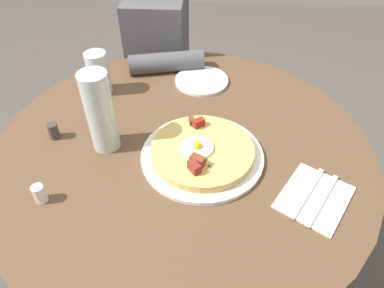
{
  "coord_description": "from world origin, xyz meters",
  "views": [
    {
      "loc": [
        -0.69,
        -0.07,
        1.39
      ],
      "look_at": [
        -0.03,
        -0.03,
        0.77
      ],
      "focal_mm": 32.31,
      "sensor_mm": 36.0,
      "label": 1
    }
  ],
  "objects_px": {
    "pizza_plate": "(202,155)",
    "salt_shaker": "(40,194)",
    "pepper_shaker": "(53,132)",
    "knife": "(322,200)",
    "dining_table": "(183,184)",
    "water_bottle": "(100,112)",
    "fork": "(308,192)",
    "bread_plate": "(202,81)",
    "water_glass": "(98,73)",
    "person_seated": "(163,85)",
    "breakfast_pizza": "(202,150)"
  },
  "relations": [
    {
      "from": "person_seated",
      "to": "pizza_plate",
      "type": "bearing_deg",
      "value": -163.78
    },
    {
      "from": "person_seated",
      "to": "pizza_plate",
      "type": "xyz_separation_m",
      "value": [
        -0.7,
        -0.2,
        0.25
      ]
    },
    {
      "from": "dining_table",
      "to": "pepper_shaker",
      "type": "height_order",
      "value": "pepper_shaker"
    },
    {
      "from": "fork",
      "to": "water_bottle",
      "type": "height_order",
      "value": "water_bottle"
    },
    {
      "from": "pizza_plate",
      "to": "water_glass",
      "type": "bearing_deg",
      "value": 49.79
    },
    {
      "from": "dining_table",
      "to": "salt_shaker",
      "type": "distance_m",
      "value": 0.43
    },
    {
      "from": "dining_table",
      "to": "pepper_shaker",
      "type": "bearing_deg",
      "value": 90.48
    },
    {
      "from": "salt_shaker",
      "to": "fork",
      "type": "bearing_deg",
      "value": -84.96
    },
    {
      "from": "water_glass",
      "to": "water_bottle",
      "type": "distance_m",
      "value": 0.27
    },
    {
      "from": "knife",
      "to": "water_glass",
      "type": "distance_m",
      "value": 0.75
    },
    {
      "from": "pizza_plate",
      "to": "bread_plate",
      "type": "relative_size",
      "value": 1.78
    },
    {
      "from": "dining_table",
      "to": "water_bottle",
      "type": "bearing_deg",
      "value": 96.4
    },
    {
      "from": "fork",
      "to": "salt_shaker",
      "type": "distance_m",
      "value": 0.62
    },
    {
      "from": "dining_table",
      "to": "bread_plate",
      "type": "relative_size",
      "value": 5.76
    },
    {
      "from": "person_seated",
      "to": "fork",
      "type": "relative_size",
      "value": 6.31
    },
    {
      "from": "knife",
      "to": "salt_shaker",
      "type": "bearing_deg",
      "value": -54.04
    },
    {
      "from": "fork",
      "to": "dining_table",
      "type": "bearing_deg",
      "value": -84.95
    },
    {
      "from": "pizza_plate",
      "to": "pepper_shaker",
      "type": "distance_m",
      "value": 0.42
    },
    {
      "from": "bread_plate",
      "to": "salt_shaker",
      "type": "height_order",
      "value": "salt_shaker"
    },
    {
      "from": "person_seated",
      "to": "fork",
      "type": "distance_m",
      "value": 0.96
    },
    {
      "from": "salt_shaker",
      "to": "dining_table",
      "type": "bearing_deg",
      "value": -54.86
    },
    {
      "from": "knife",
      "to": "fork",
      "type": "bearing_deg",
      "value": -90.0
    },
    {
      "from": "dining_table",
      "to": "pepper_shaker",
      "type": "xyz_separation_m",
      "value": [
        -0.0,
        0.36,
        0.2
      ]
    },
    {
      "from": "knife",
      "to": "water_glass",
      "type": "xyz_separation_m",
      "value": [
        0.42,
        0.62,
        0.06
      ]
    },
    {
      "from": "dining_table",
      "to": "bread_plate",
      "type": "height_order",
      "value": "bread_plate"
    },
    {
      "from": "knife",
      "to": "salt_shaker",
      "type": "relative_size",
      "value": 3.86
    },
    {
      "from": "water_glass",
      "to": "water_bottle",
      "type": "height_order",
      "value": "water_bottle"
    },
    {
      "from": "breakfast_pizza",
      "to": "fork",
      "type": "distance_m",
      "value": 0.28
    },
    {
      "from": "pizza_plate",
      "to": "salt_shaker",
      "type": "xyz_separation_m",
      "value": [
        -0.16,
        0.37,
        0.02
      ]
    },
    {
      "from": "person_seated",
      "to": "knife",
      "type": "distance_m",
      "value": 0.99
    },
    {
      "from": "person_seated",
      "to": "bread_plate",
      "type": "height_order",
      "value": "person_seated"
    },
    {
      "from": "dining_table",
      "to": "fork",
      "type": "height_order",
      "value": "fork"
    },
    {
      "from": "fork",
      "to": "person_seated",
      "type": "bearing_deg",
      "value": -117.7
    },
    {
      "from": "pepper_shaker",
      "to": "knife",
      "type": "bearing_deg",
      "value": -104.5
    },
    {
      "from": "fork",
      "to": "water_glass",
      "type": "xyz_separation_m",
      "value": [
        0.4,
        0.59,
        0.06
      ]
    },
    {
      "from": "bread_plate",
      "to": "water_glass",
      "type": "relative_size",
      "value": 1.32
    },
    {
      "from": "pizza_plate",
      "to": "salt_shaker",
      "type": "relative_size",
      "value": 6.86
    },
    {
      "from": "water_glass",
      "to": "breakfast_pizza",
      "type": "bearing_deg",
      "value": -130.34
    },
    {
      "from": "person_seated",
      "to": "bread_plate",
      "type": "distance_m",
      "value": 0.46
    },
    {
      "from": "breakfast_pizza",
      "to": "bread_plate",
      "type": "relative_size",
      "value": 1.49
    },
    {
      "from": "breakfast_pizza",
      "to": "pepper_shaker",
      "type": "xyz_separation_m",
      "value": [
        0.05,
        0.41,
        -0.0
      ]
    },
    {
      "from": "water_bottle",
      "to": "pizza_plate",
      "type": "bearing_deg",
      "value": -96.77
    },
    {
      "from": "pepper_shaker",
      "to": "bread_plate",
      "type": "bearing_deg",
      "value": -52.07
    },
    {
      "from": "water_bottle",
      "to": "breakfast_pizza",
      "type": "bearing_deg",
      "value": -96.92
    },
    {
      "from": "fork",
      "to": "knife",
      "type": "xyz_separation_m",
      "value": [
        -0.02,
        -0.03,
        0.0
      ]
    },
    {
      "from": "breakfast_pizza",
      "to": "water_glass",
      "type": "distance_m",
      "value": 0.45
    },
    {
      "from": "dining_table",
      "to": "salt_shaker",
      "type": "bearing_deg",
      "value": 125.14
    },
    {
      "from": "person_seated",
      "to": "water_bottle",
      "type": "distance_m",
      "value": 0.76
    },
    {
      "from": "pizza_plate",
      "to": "knife",
      "type": "xyz_separation_m",
      "value": [
        -0.13,
        -0.28,
        0.0
      ]
    },
    {
      "from": "person_seated",
      "to": "water_glass",
      "type": "height_order",
      "value": "person_seated"
    }
  ]
}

